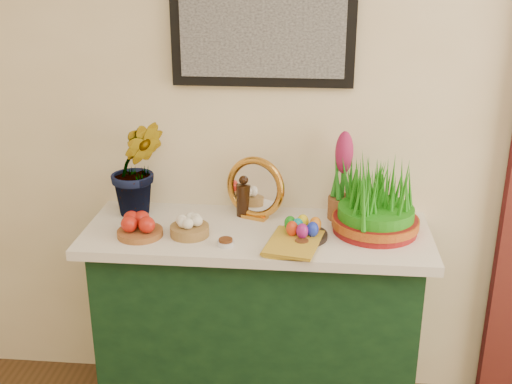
# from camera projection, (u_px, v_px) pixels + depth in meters

# --- Properties ---
(room) EXTENTS (4.50, 4.54, 2.72)m
(room) POSITION_uv_depth(u_px,v_px,m) (372.00, 272.00, 0.53)
(room) COLOR #56361D
(room) RESTS_ON ground
(sideboard) EXTENTS (1.30, 0.45, 0.85)m
(sideboard) POSITION_uv_depth(u_px,v_px,m) (257.00, 327.00, 2.77)
(sideboard) COLOR #15391B
(sideboard) RESTS_ON ground
(tablecloth) EXTENTS (1.40, 0.55, 0.04)m
(tablecloth) POSITION_uv_depth(u_px,v_px,m) (257.00, 233.00, 2.62)
(tablecloth) COLOR white
(tablecloth) RESTS_ON sideboard
(hyacinth_green) EXTENTS (0.33, 0.30, 0.55)m
(hyacinth_green) POSITION_uv_depth(u_px,v_px,m) (136.00, 153.00, 2.66)
(hyacinth_green) COLOR #257F1C
(hyacinth_green) RESTS_ON tablecloth
(apple_bowl) EXTENTS (0.22, 0.22, 0.09)m
(apple_bowl) POSITION_uv_depth(u_px,v_px,m) (140.00, 227.00, 2.53)
(apple_bowl) COLOR brown
(apple_bowl) RESTS_ON tablecloth
(garlic_basket) EXTENTS (0.18, 0.18, 0.09)m
(garlic_basket) POSITION_uv_depth(u_px,v_px,m) (190.00, 227.00, 2.54)
(garlic_basket) COLOR olive
(garlic_basket) RESTS_ON tablecloth
(vinegar_cruet) EXTENTS (0.06, 0.06, 0.18)m
(vinegar_cruet) POSITION_uv_depth(u_px,v_px,m) (244.00, 198.00, 2.72)
(vinegar_cruet) COLOR black
(vinegar_cruet) RESTS_ON tablecloth
(mirror) EXTENTS (0.27, 0.15, 0.27)m
(mirror) POSITION_uv_depth(u_px,v_px,m) (255.00, 189.00, 2.68)
(mirror) COLOR gold
(mirror) RESTS_ON tablecloth
(book) EXTENTS (0.22, 0.29, 0.03)m
(book) POSITION_uv_depth(u_px,v_px,m) (269.00, 240.00, 2.47)
(book) COLOR gold
(book) RESTS_ON tablecloth
(spice_dish_left) EXTENTS (0.07, 0.07, 0.03)m
(spice_dish_left) POSITION_uv_depth(u_px,v_px,m) (226.00, 242.00, 2.46)
(spice_dish_left) COLOR silver
(spice_dish_left) RESTS_ON tablecloth
(spice_dish_right) EXTENTS (0.06, 0.06, 0.03)m
(spice_dish_right) POSITION_uv_depth(u_px,v_px,m) (302.00, 244.00, 2.45)
(spice_dish_right) COLOR silver
(spice_dish_right) RESTS_ON tablecloth
(egg_plate) EXTENTS (0.25, 0.25, 0.08)m
(egg_plate) POSITION_uv_depth(u_px,v_px,m) (302.00, 230.00, 2.52)
(egg_plate) COLOR black
(egg_plate) RESTS_ON tablecloth
(hyacinth_pink) EXTENTS (0.12, 0.12, 0.38)m
(hyacinth_pink) POSITION_uv_depth(u_px,v_px,m) (343.00, 180.00, 2.65)
(hyacinth_pink) COLOR brown
(hyacinth_pink) RESTS_ON tablecloth
(wheatgrass_sabzeh) EXTENTS (0.35, 0.35, 0.29)m
(wheatgrass_sabzeh) POSITION_uv_depth(u_px,v_px,m) (377.00, 202.00, 2.54)
(wheatgrass_sabzeh) COLOR maroon
(wheatgrass_sabzeh) RESTS_ON tablecloth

